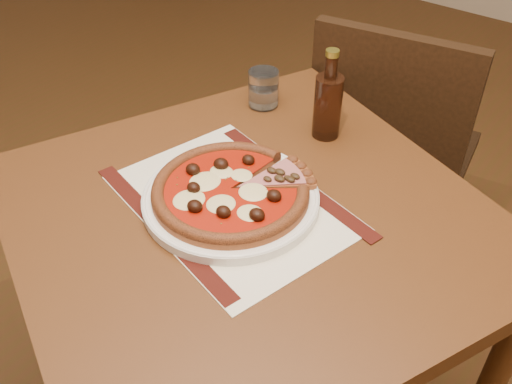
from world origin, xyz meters
TOP-DOWN VIEW (x-y plane):
  - table at (0.95, -0.03)m, footprint 1.05×1.05m
  - chair_far at (0.91, 0.66)m, footprint 0.47×0.47m
  - placemat at (0.91, -0.03)m, footprint 0.48×0.39m
  - plate at (0.91, -0.03)m, footprint 0.32×0.32m
  - pizza at (0.91, -0.03)m, footprint 0.28×0.28m
  - ham_slice at (0.97, 0.05)m, footprint 0.11×0.14m
  - water_glass at (0.75, 0.28)m, footprint 0.07×0.07m
  - bottle at (0.92, 0.26)m, footprint 0.06×0.06m

SIDE VIEW (x-z plane):
  - chair_far at x=0.91m, z-range 0.06..0.93m
  - table at x=0.95m, z-range 0.27..1.02m
  - placemat at x=0.91m, z-range 0.75..0.75m
  - plate at x=0.91m, z-range 0.75..0.77m
  - ham_slice at x=0.97m, z-range 0.77..0.79m
  - pizza at x=0.91m, z-range 0.76..0.80m
  - water_glass at x=0.75m, z-range 0.75..0.83m
  - bottle at x=0.92m, z-range 0.73..0.92m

